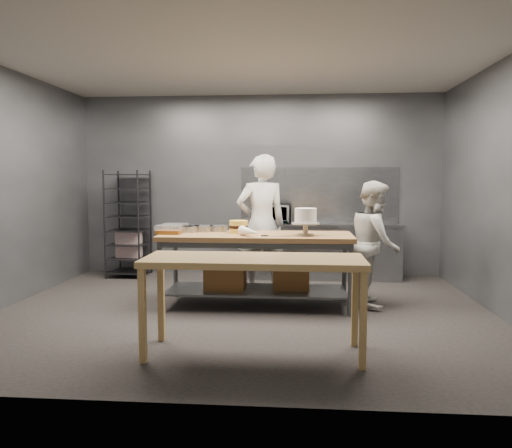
% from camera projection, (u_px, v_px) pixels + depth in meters
% --- Properties ---
extents(ground, '(6.00, 6.00, 0.00)m').
position_uv_depth(ground, '(244.00, 312.00, 6.05)').
color(ground, black).
rests_on(ground, ground).
extents(back_wall, '(6.00, 0.04, 3.00)m').
position_uv_depth(back_wall, '(259.00, 185.00, 8.40)').
color(back_wall, '#4C4F54').
rests_on(back_wall, ground).
extents(work_table, '(2.40, 0.90, 0.92)m').
position_uv_depth(work_table, '(255.00, 261.00, 6.31)').
color(work_table, '#95663B').
rests_on(work_table, ground).
extents(near_counter, '(2.00, 0.70, 0.90)m').
position_uv_depth(near_counter, '(254.00, 267.00, 4.53)').
color(near_counter, olive).
rests_on(near_counter, ground).
extents(back_counter, '(2.60, 0.60, 0.90)m').
position_uv_depth(back_counter, '(319.00, 250.00, 8.09)').
color(back_counter, slate).
rests_on(back_counter, ground).
extents(splashback_panel, '(2.60, 0.02, 0.90)m').
position_uv_depth(splashback_panel, '(319.00, 195.00, 8.31)').
color(splashback_panel, slate).
rests_on(splashback_panel, back_counter).
extents(speed_rack, '(0.62, 0.67, 1.75)m').
position_uv_depth(speed_rack, '(128.00, 225.00, 8.23)').
color(speed_rack, black).
rests_on(speed_rack, ground).
extents(chef_behind, '(0.83, 0.68, 1.95)m').
position_uv_depth(chef_behind, '(261.00, 224.00, 7.02)').
color(chef_behind, silver).
rests_on(chef_behind, ground).
extents(chef_right, '(0.65, 0.81, 1.59)m').
position_uv_depth(chef_right, '(375.00, 243.00, 6.34)').
color(chef_right, beige).
rests_on(chef_right, ground).
extents(microwave, '(0.54, 0.37, 0.30)m').
position_uv_depth(microwave, '(274.00, 213.00, 8.10)').
color(microwave, black).
rests_on(microwave, back_counter).
extents(frosted_cake_stand, '(0.34, 0.34, 0.33)m').
position_uv_depth(frosted_cake_stand, '(306.00, 218.00, 6.07)').
color(frosted_cake_stand, tan).
rests_on(frosted_cake_stand, work_table).
extents(layer_cake, '(0.24, 0.24, 0.16)m').
position_uv_depth(layer_cake, '(239.00, 227.00, 6.37)').
color(layer_cake, '#FBC54F').
rests_on(layer_cake, work_table).
extents(cake_pans, '(0.74, 0.39, 0.07)m').
position_uv_depth(cake_pans, '(195.00, 229.00, 6.56)').
color(cake_pans, gray).
rests_on(cake_pans, work_table).
extents(piping_bag, '(0.32, 0.38, 0.12)m').
position_uv_depth(piping_bag, '(250.00, 232.00, 5.96)').
color(piping_bag, white).
rests_on(piping_bag, work_table).
extents(offset_spatula, '(0.36, 0.02, 0.02)m').
position_uv_depth(offset_spatula, '(272.00, 236.00, 6.00)').
color(offset_spatula, slate).
rests_on(offset_spatula, work_table).
extents(pastry_clamshells, '(0.34, 0.46, 0.11)m').
position_uv_depth(pastry_clamshells, '(172.00, 229.00, 6.37)').
color(pastry_clamshells, brown).
rests_on(pastry_clamshells, work_table).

